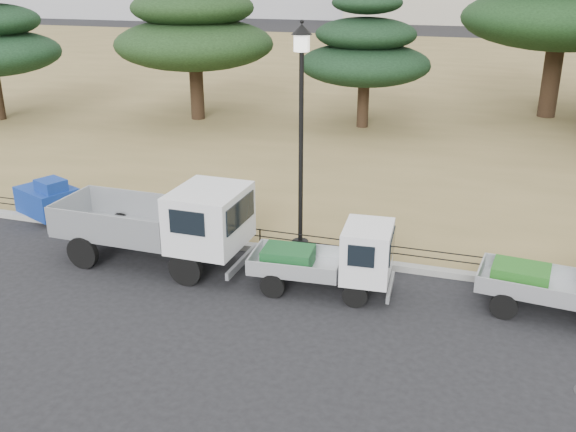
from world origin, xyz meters
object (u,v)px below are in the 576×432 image
(truck_large, at_px, (163,220))
(street_lamp, at_px, (301,102))
(truck_kei_front, at_px, (333,258))
(tarp_pile, at_px, (48,199))
(truck_kei_rear, at_px, (575,281))

(truck_large, height_order, street_lamp, street_lamp)
(truck_kei_front, height_order, tarp_pile, truck_kei_front)
(truck_large, distance_m, tarp_pile, 5.02)
(truck_large, relative_size, truck_kei_rear, 1.42)
(truck_kei_front, bearing_deg, street_lamp, 121.18)
(truck_kei_front, height_order, truck_kei_rear, truck_kei_rear)
(truck_large, xyz_separation_m, truck_kei_front, (4.25, -0.16, -0.32))
(truck_kei_rear, xyz_separation_m, street_lamp, (-6.28, 1.46, 3.01))
(truck_kei_rear, distance_m, tarp_pile, 13.99)
(tarp_pile, bearing_deg, truck_kei_front, -12.03)
(truck_kei_front, bearing_deg, truck_kei_rear, 0.39)
(truck_large, bearing_deg, truck_kei_rear, 2.48)
(truck_kei_rear, bearing_deg, truck_kei_front, -169.09)
(truck_kei_rear, relative_size, street_lamp, 0.61)
(truck_kei_front, xyz_separation_m, tarp_pile, (-8.93, 1.90, -0.23))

